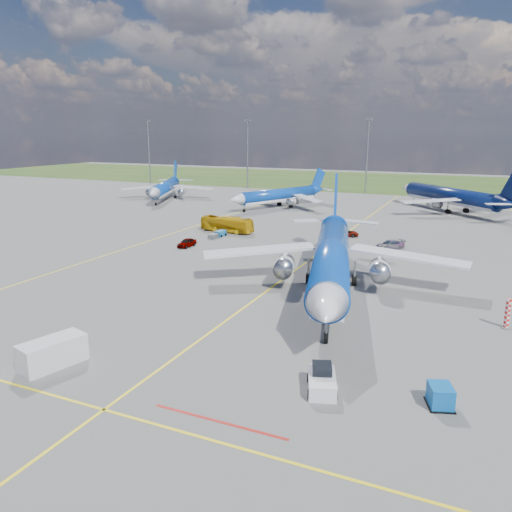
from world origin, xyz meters
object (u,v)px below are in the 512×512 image
at_px(warning_post, 507,314).
at_px(pushback_tug, 322,380).
at_px(bg_jet_n, 449,212).
at_px(service_car_b, 346,233).
at_px(uld_container, 440,396).
at_px(apron_bus, 227,224).
at_px(bg_jet_nw, 166,199).
at_px(service_car_c, 390,244).
at_px(bg_jet_nnw, 279,207).
at_px(service_car_a, 187,243).
at_px(main_airliner, 330,291).
at_px(service_van, 53,353).
at_px(baggage_tug_c, 218,234).

xyz_separation_m(warning_post, pushback_tug, (-13.00, -19.06, -0.76)).
height_order(bg_jet_n, service_car_b, bg_jet_n).
bearing_deg(uld_container, apron_bus, 111.82).
distance_m(bg_jet_nw, service_car_c, 77.26).
height_order(bg_jet_nnw, uld_container, bg_jet_nnw).
relative_size(pushback_tug, service_car_b, 1.18).
height_order(bg_jet_nw, bg_jet_n, bg_jet_n).
relative_size(uld_container, service_car_a, 0.47).
height_order(bg_jet_nw, main_airliner, main_airliner).
distance_m(pushback_tug, service_car_a, 50.24).
distance_m(main_airliner, service_car_a, 31.45).
relative_size(bg_jet_nnw, service_car_a, 8.28).
distance_m(warning_post, bg_jet_nnw, 81.71).
distance_m(service_van, service_car_c, 57.30).
bearing_deg(baggage_tug_c, service_car_a, -92.00).
distance_m(pushback_tug, service_van, 22.00).
height_order(warning_post, service_van, warning_post).
bearing_deg(service_car_a, service_car_c, 22.65).
xyz_separation_m(bg_jet_nnw, uld_container, (45.11, -82.58, 0.78)).
bearing_deg(bg_jet_n, service_van, 32.70).
bearing_deg(bg_jet_n, bg_jet_nnw, -28.56).
bearing_deg(apron_bus, baggage_tug_c, -166.57).
distance_m(service_car_b, service_car_c, 11.33).
distance_m(pushback_tug, service_car_b, 57.16).
bearing_deg(service_car_c, bg_jet_nnw, -175.51).
bearing_deg(service_car_b, service_car_a, 117.52).
height_order(pushback_tug, service_car_c, pushback_tug).
relative_size(bg_jet_nw, baggage_tug_c, 7.97).
bearing_deg(apron_bus, service_car_b, -70.23).
bearing_deg(service_car_c, bg_jet_n, 132.65).
height_order(service_van, service_car_a, service_van).
relative_size(bg_jet_n, service_car_a, 10.02).
distance_m(bg_jet_nnw, service_car_c, 48.30).
relative_size(bg_jet_nnw, apron_bus, 3.21).
xyz_separation_m(bg_jet_nw, service_van, (50.35, -90.26, 1.15)).
bearing_deg(bg_jet_nnw, main_airliner, -38.75).
distance_m(service_car_c, baggage_tug_c, 30.49).
relative_size(main_airliner, pushback_tug, 8.51).
bearing_deg(baggage_tug_c, pushback_tug, -49.66).
xyz_separation_m(pushback_tug, baggage_tug_c, (-33.57, 45.59, -0.26)).
xyz_separation_m(service_van, service_car_c, (18.06, 54.38, -0.45)).
bearing_deg(uld_container, pushback_tug, 169.33).
distance_m(pushback_tug, apron_bus, 60.94).
bearing_deg(main_airliner, baggage_tug_c, 126.50).
relative_size(main_airliner, service_car_c, 9.60).
distance_m(warning_post, bg_jet_n, 76.12).
distance_m(warning_post, bg_jet_nw, 107.31).
bearing_deg(bg_jet_nnw, warning_post, -28.15).
bearing_deg(pushback_tug, bg_jet_n, 68.92).
bearing_deg(uld_container, service_car_a, 121.52).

